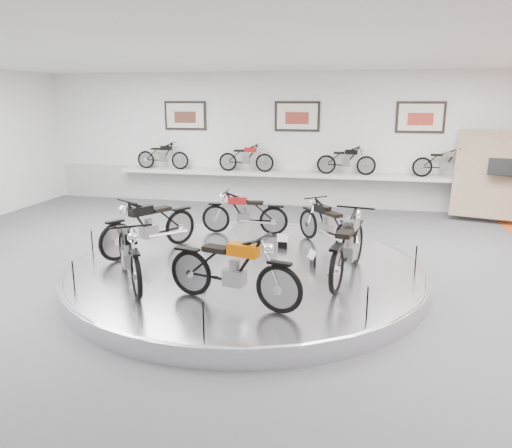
% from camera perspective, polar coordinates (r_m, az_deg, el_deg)
% --- Properties ---
extents(floor, '(16.00, 16.00, 0.00)m').
position_cam_1_polar(floor, '(8.89, -1.64, -7.00)').
color(floor, '#555557').
rests_on(floor, ground).
extents(ceiling, '(16.00, 16.00, 0.00)m').
position_cam_1_polar(ceiling, '(8.34, -1.84, 19.60)').
color(ceiling, white).
rests_on(ceiling, wall_back).
extents(wall_back, '(16.00, 0.00, 16.00)m').
position_cam_1_polar(wall_back, '(15.23, 4.69, 9.53)').
color(wall_back, white).
rests_on(wall_back, floor).
extents(dado_band, '(15.68, 0.04, 1.10)m').
position_cam_1_polar(dado_band, '(15.40, 4.57, 4.14)').
color(dado_band, '#BCBCBA').
rests_on(dado_band, floor).
extents(display_platform, '(6.40, 6.40, 0.30)m').
position_cam_1_polar(display_platform, '(9.12, -1.20, -5.45)').
color(display_platform, silver).
rests_on(display_platform, floor).
extents(platform_rim, '(6.40, 6.40, 0.10)m').
position_cam_1_polar(platform_rim, '(9.08, -1.20, -4.74)').
color(platform_rim, '#B2B2BA').
rests_on(platform_rim, display_platform).
extents(shelf, '(11.00, 0.55, 0.10)m').
position_cam_1_polar(shelf, '(15.05, 4.46, 5.65)').
color(shelf, silver).
rests_on(shelf, wall_back).
extents(poster_left, '(1.35, 0.06, 0.88)m').
position_cam_1_polar(poster_left, '(16.00, -8.09, 12.17)').
color(poster_left, '#F0E5CF').
rests_on(poster_left, wall_back).
extents(poster_center, '(1.35, 0.06, 0.88)m').
position_cam_1_polar(poster_center, '(15.15, 4.72, 12.16)').
color(poster_center, '#F0E5CF').
rests_on(poster_center, wall_back).
extents(poster_right, '(1.35, 0.06, 0.88)m').
position_cam_1_polar(poster_right, '(15.10, 18.28, 11.51)').
color(poster_right, '#F0E5CF').
rests_on(poster_right, wall_back).
extents(display_panel, '(2.56, 1.52, 2.30)m').
position_cam_1_polar(display_panel, '(14.73, 26.34, 5.03)').
color(display_panel, tan).
rests_on(display_panel, floor).
extents(shelf_bike_a, '(1.22, 0.43, 0.73)m').
position_cam_1_polar(shelf_bike_a, '(16.10, -10.61, 7.49)').
color(shelf_bike_a, black).
rests_on(shelf_bike_a, shelf).
extents(shelf_bike_b, '(1.22, 0.43, 0.73)m').
position_cam_1_polar(shelf_bike_b, '(15.27, -1.14, 7.38)').
color(shelf_bike_b, maroon).
rests_on(shelf_bike_b, shelf).
extents(shelf_bike_c, '(1.22, 0.43, 0.73)m').
position_cam_1_polar(shelf_bike_c, '(14.87, 10.27, 6.98)').
color(shelf_bike_c, black).
rests_on(shelf_bike_c, shelf).
extents(shelf_bike_d, '(1.22, 0.43, 0.73)m').
position_cam_1_polar(shelf_bike_d, '(15.02, 20.67, 6.37)').
color(shelf_bike_d, '#AAAAAF').
rests_on(shelf_bike_d, shelf).
extents(bike_a, '(1.48, 1.61, 0.95)m').
position_cam_1_polar(bike_a, '(10.10, 8.04, 0.08)').
color(bike_a, black).
rests_on(bike_a, display_platform).
extents(bike_b, '(1.66, 0.67, 0.96)m').
position_cam_1_polar(bike_b, '(10.94, -1.33, 1.31)').
color(bike_b, maroon).
rests_on(bike_b, display_platform).
extents(bike_c, '(1.52, 1.93, 1.09)m').
position_cam_1_polar(bike_c, '(9.81, -12.08, -0.09)').
color(bike_c, black).
rests_on(bike_c, display_platform).
extents(bike_d, '(1.56, 1.88, 1.08)m').
position_cam_1_polar(bike_d, '(8.22, -14.34, -3.05)').
color(bike_d, black).
rests_on(bike_d, display_platform).
extents(bike_e, '(1.94, 1.10, 1.08)m').
position_cam_1_polar(bike_e, '(7.18, -2.64, -5.12)').
color(bike_e, '#C35400').
rests_on(bike_e, display_platform).
extents(bike_f, '(1.01, 2.00, 1.13)m').
position_cam_1_polar(bike_f, '(8.35, 10.47, -2.40)').
color(bike_f, '#AAAAAF').
rests_on(bike_f, display_platform).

